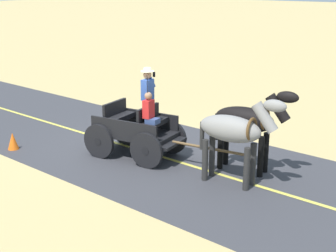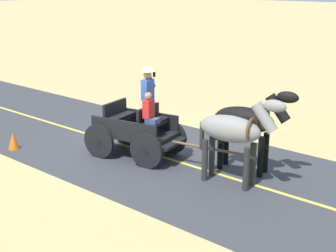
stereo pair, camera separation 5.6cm
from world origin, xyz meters
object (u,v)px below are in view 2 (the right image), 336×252
Objects in this scene: horse_drawn_carriage at (138,128)px; traffic_cone at (13,141)px; horse_near_side at (248,122)px; horse_off_side at (234,131)px.

horse_drawn_carriage is 9.02× the size of traffic_cone.
horse_drawn_carriage is at bearing -70.81° from horse_near_side.
horse_drawn_carriage is 3.11m from horse_off_side.
horse_near_side is 1.00× the size of horse_off_side.
horse_near_side is at bearing 109.19° from horse_drawn_carriage.
traffic_cone is (2.06, -6.22, -1.07)m from horse_off_side.
horse_drawn_carriage is 2.04× the size of horse_near_side.
horse_near_side and horse_off_side have the same top height.
horse_off_side is (0.91, 0.17, 0.00)m from horse_near_side.
horse_drawn_carriage is at bearing 121.80° from traffic_cone.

